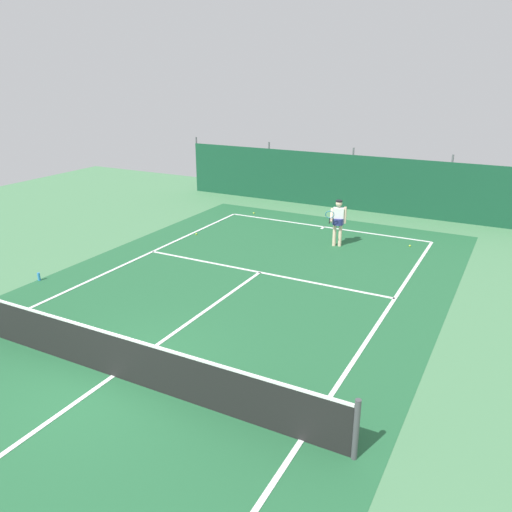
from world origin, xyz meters
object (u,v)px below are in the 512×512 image
object	(u,v)px
water_bottle	(39,277)
tennis_ball_midcourt	(254,213)
tennis_ball_near_player	(196,234)
tennis_player	(338,220)
tennis_ball_by_sideline	(410,246)
tennis_net	(111,354)

from	to	relation	value
water_bottle	tennis_ball_midcourt	bearing A→B (deg)	77.91
tennis_ball_near_player	tennis_ball_midcourt	xyz separation A→B (m)	(0.49, 3.68, 0.00)
water_bottle	tennis_ball_near_player	bearing A→B (deg)	75.15
tennis_player	tennis_ball_by_sideline	xyz separation A→B (m)	(2.30, 1.13, -0.93)
tennis_net	tennis_ball_by_sideline	world-z (taller)	tennis_net
tennis_net	tennis_ball_near_player	bearing A→B (deg)	114.07
tennis_ball_near_player	tennis_net	bearing A→B (deg)	-65.93
tennis_ball_by_sideline	water_bottle	bearing A→B (deg)	-137.42
tennis_ball_by_sideline	water_bottle	xyz separation A→B (m)	(-8.95, -8.23, 0.09)
tennis_net	tennis_player	world-z (taller)	tennis_player
tennis_ball_near_player	tennis_ball_midcourt	world-z (taller)	same
tennis_player	tennis_ball_near_player	size ratio (longest dim) A/B	24.85
tennis_net	tennis_player	distance (m)	10.00
tennis_ball_near_player	tennis_ball_midcourt	distance (m)	3.71
tennis_ball_midcourt	water_bottle	distance (m)	9.77
tennis_ball_by_sideline	water_bottle	size ratio (longest dim) A/B	0.28
tennis_net	tennis_ball_by_sideline	bearing A→B (deg)	72.37
tennis_player	water_bottle	world-z (taller)	tennis_player
tennis_player	tennis_ball_midcourt	bearing A→B (deg)	-45.75
tennis_ball_near_player	tennis_ball_by_sideline	size ratio (longest dim) A/B	1.00
tennis_ball_midcourt	tennis_ball_by_sideline	xyz separation A→B (m)	(6.91, -1.33, 0.00)
tennis_ball_midcourt	tennis_ball_by_sideline	size ratio (longest dim) A/B	1.00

